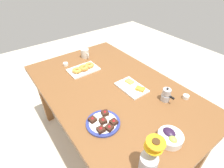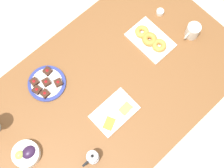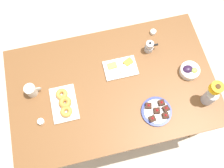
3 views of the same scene
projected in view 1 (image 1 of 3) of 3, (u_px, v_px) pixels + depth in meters
The scene contains 11 objects.
ground_plane at pixel (112, 141), 1.91m from camera, with size 6.00×6.00×0.00m, color beige.
dining_table at pixel (112, 96), 1.51m from camera, with size 1.60×1.00×0.74m.
coffee_mug at pixel (85, 53), 1.86m from camera, with size 0.12×0.08×0.09m.
grape_bowl at pixel (170, 137), 1.04m from camera, with size 0.15×0.15×0.07m.
cheese_platter at pixel (132, 87), 1.45m from camera, with size 0.26×0.17×0.03m.
croissant_platter at pixel (83, 69), 1.67m from camera, with size 0.19×0.28×0.05m.
jam_cup_honey at pixel (186, 97), 1.35m from camera, with size 0.05×0.05×0.03m.
jam_cup_berry at pixel (66, 64), 1.75m from camera, with size 0.05×0.05×0.03m.
dessert_plate at pixel (103, 123), 1.15m from camera, with size 0.23×0.23×0.05m.
flower_vase at pixel (149, 163), 0.85m from camera, with size 0.10×0.11×0.25m.
moka_pot at pixel (166, 95), 1.31m from camera, with size 0.11×0.07×0.12m.
Camera 1 is at (0.92, -0.69, 1.64)m, focal length 28.00 mm.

